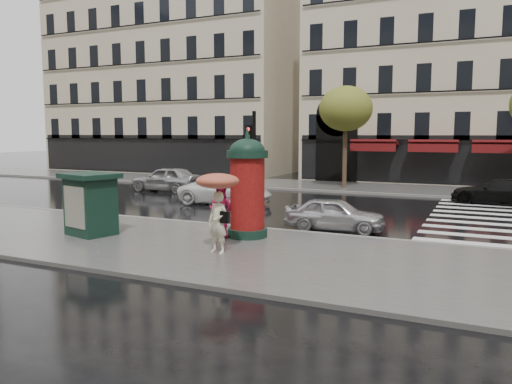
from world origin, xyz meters
The scene contains 19 objects.
ground centered at (0.00, 0.00, 0.00)m, with size 160.00×160.00×0.00m, color black.
near_sidewalk centered at (0.00, -0.50, 0.06)m, with size 90.00×7.00×0.12m, color #474744.
far_sidewalk centered at (0.00, 19.00, 0.06)m, with size 90.00×6.00×0.12m, color #474744.
near_kerb centered at (0.00, 3.00, 0.07)m, with size 90.00×0.25×0.14m, color slate.
far_kerb centered at (0.00, 16.00, 0.07)m, with size 90.00×0.25×0.14m, color slate.
zebra_crossing centered at (6.00, 9.60, 0.01)m, with size 3.60×11.75×0.01m, color silver.
bldg_far_corner centered at (6.00, 30.00, 11.31)m, with size 26.00×14.00×22.90m.
bldg_far_left centered at (-22.00, 30.00, 11.31)m, with size 24.00×14.00×22.90m.
tree_far_left centered at (-2.00, 18.00, 5.17)m, with size 3.40×3.40×6.64m.
woman_umbrella centered at (-0.61, -1.12, 1.72)m, with size 1.26×1.26×2.42m.
woman_red centered at (-1.66, 0.92, 1.02)m, with size 0.88×0.68×1.80m, color #AC1544.
man_burgundy centered at (-1.44, 1.90, 1.00)m, with size 0.86×0.56×1.76m, color #571123.
morris_column centered at (-0.86, 1.36, 1.91)m, with size 1.39×1.39×3.74m.
traffic_light centered at (-0.84, 1.72, 2.69)m, with size 0.30×0.41×4.24m.
newsstand centered at (-5.91, -0.63, 1.22)m, with size 2.08×1.88×2.13m.
car_silver centered at (1.37, 4.20, 0.62)m, with size 1.47×3.66×1.25m, color silver.
car_white centered at (-5.69, 8.71, 0.66)m, with size 2.20×4.76×1.32m, color white.
car_black centered at (6.98, 14.56, 0.66)m, with size 1.84×4.53×1.31m, color black.
car_far_silver centered at (-11.77, 12.11, 0.79)m, with size 1.87×4.65×1.59m, color #ABAAAF.
Camera 1 is at (6.47, -13.62, 3.59)m, focal length 35.00 mm.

